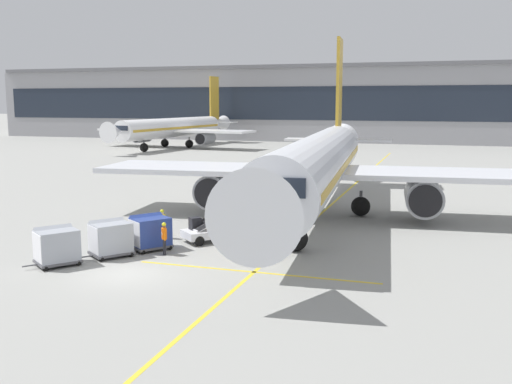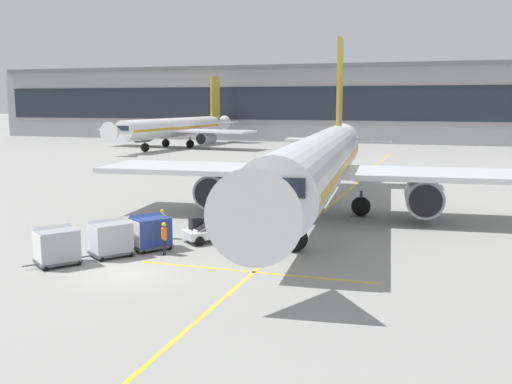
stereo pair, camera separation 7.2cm
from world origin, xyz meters
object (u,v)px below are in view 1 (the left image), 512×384
(belt_loader, at_px, (216,226))
(ground_crew_by_loader, at_px, (164,236))
(safety_cone_wingtip, at_px, (233,206))
(parked_airplane, at_px, (318,164))
(baggage_cart_second, at_px, (110,238))
(ground_crew_marshaller, at_px, (231,224))
(baggage_cart_lead, at_px, (150,232))
(safety_cone_engine_keepout, at_px, (239,220))
(safety_cone_nose_mark, at_px, (244,206))
(distant_airplane, at_px, (174,128))
(baggage_cart_third, at_px, (57,245))
(ground_crew_by_carts, at_px, (162,222))

(belt_loader, relative_size, ground_crew_by_loader, 2.76)
(belt_loader, xyz_separation_m, safety_cone_wingtip, (-2.31, 9.00, -0.48))
(parked_airplane, height_order, belt_loader, parked_airplane)
(baggage_cart_second, bearing_deg, ground_crew_marshaller, 48.37)
(baggage_cart_lead, xyz_separation_m, safety_cone_engine_keepout, (2.39, 7.69, -0.68))
(baggage_cart_lead, distance_m, baggage_cart_second, 2.32)
(safety_cone_nose_mark, bearing_deg, distant_airplane, 120.41)
(belt_loader, distance_m, safety_cone_nose_mark, 9.59)
(baggage_cart_third, xyz_separation_m, ground_crew_by_loader, (4.14, 3.45, -0.00))
(parked_airplane, height_order, baggage_cart_third, parked_airplane)
(parked_airplane, xyz_separation_m, baggage_cart_lead, (-6.71, -12.12, -2.68))
(baggage_cart_third, distance_m, distant_airplane, 75.34)
(baggage_cart_second, xyz_separation_m, distant_airplane, (-28.96, 67.87, 2.44))
(baggage_cart_second, relative_size, ground_crew_by_carts, 1.53)
(parked_airplane, relative_size, baggage_cart_second, 15.54)
(belt_loader, distance_m, baggage_cart_third, 9.21)
(baggage_cart_second, height_order, baggage_cart_third, same)
(belt_loader, xyz_separation_m, ground_crew_by_loader, (-1.40, -3.91, 0.15))
(ground_crew_by_loader, bearing_deg, safety_cone_nose_mark, 90.73)
(ground_crew_marshaller, distance_m, safety_cone_nose_mark, 9.52)
(safety_cone_wingtip, height_order, distant_airplane, distant_airplane)
(baggage_cart_lead, bearing_deg, ground_crew_marshaller, 44.39)
(safety_cone_wingtip, relative_size, distant_airplane, 0.02)
(ground_crew_marshaller, bearing_deg, ground_crew_by_loader, -117.88)
(safety_cone_nose_mark, bearing_deg, ground_crew_marshaller, -75.54)
(ground_crew_marshaller, height_order, distant_airplane, distant_airplane)
(ground_crew_marshaller, bearing_deg, baggage_cart_second, -131.63)
(ground_crew_marshaller, distance_m, safety_cone_wingtip, 9.31)
(distant_airplane, bearing_deg, belt_loader, -62.37)
(baggage_cart_lead, relative_size, safety_cone_nose_mark, 3.74)
(ground_crew_marshaller, height_order, safety_cone_nose_mark, ground_crew_marshaller)
(parked_airplane, relative_size, baggage_cart_third, 15.54)
(ground_crew_by_carts, bearing_deg, baggage_cart_third, -108.76)
(parked_airplane, height_order, safety_cone_nose_mark, parked_airplane)
(baggage_cart_second, xyz_separation_m, safety_cone_engine_keepout, (3.67, 9.63, -0.68))
(safety_cone_engine_keepout, distance_m, distant_airplane, 66.83)
(baggage_cart_third, height_order, distant_airplane, distant_airplane)
(parked_airplane, height_order, safety_cone_wingtip, parked_airplane)
(belt_loader, relative_size, safety_cone_wingtip, 6.30)
(baggage_cart_third, xyz_separation_m, ground_crew_by_carts, (2.32, 6.82, -0.00))
(baggage_cart_lead, xyz_separation_m, distant_airplane, (-30.23, 65.94, 2.44))
(ground_crew_by_loader, height_order, distant_airplane, distant_airplane)
(belt_loader, height_order, distant_airplane, distant_airplane)
(safety_cone_wingtip, bearing_deg, ground_crew_by_loader, -85.95)
(ground_crew_by_loader, relative_size, safety_cone_wingtip, 2.29)
(ground_crew_by_loader, xyz_separation_m, distant_airplane, (-31.48, 66.72, 2.44))
(baggage_cart_lead, height_order, safety_cone_nose_mark, baggage_cart_lead)
(baggage_cart_second, relative_size, safety_cone_nose_mark, 3.74)
(parked_airplane, xyz_separation_m, baggage_cart_third, (-9.60, -16.34, -2.68))
(parked_airplane, height_order, safety_cone_engine_keepout, parked_airplane)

